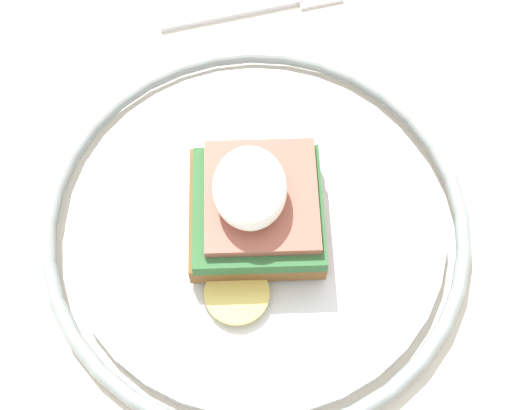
# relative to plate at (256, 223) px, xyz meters

# --- Properties ---
(dining_table) EXTENTS (1.12, 0.87, 0.76)m
(dining_table) POSITION_rel_plate_xyz_m (0.03, -0.01, -0.11)
(dining_table) COLOR beige
(dining_table) RESTS_ON ground_plane
(plate) EXTENTS (0.29, 0.29, 0.02)m
(plate) POSITION_rel_plate_xyz_m (0.00, 0.00, 0.00)
(plate) COLOR silver
(plate) RESTS_ON dining_table
(sandwich) EXTENTS (0.12, 0.09, 0.07)m
(sandwich) POSITION_rel_plate_xyz_m (0.00, -0.00, 0.03)
(sandwich) COLOR brown
(sandwich) RESTS_ON plate
(fork) EXTENTS (0.05, 0.15, 0.00)m
(fork) POSITION_rel_plate_xyz_m (-0.20, 0.01, -0.01)
(fork) COLOR silver
(fork) RESTS_ON dining_table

